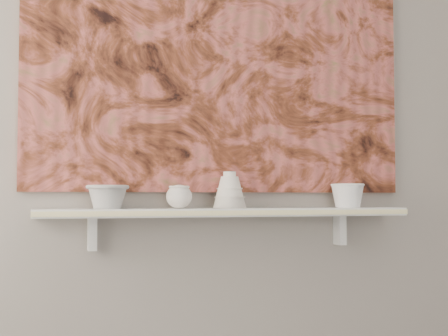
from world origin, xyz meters
name	(u,v)px	position (x,y,z in m)	size (l,w,h in m)	color
wall_back	(221,100)	(0.00, 1.60, 1.35)	(3.60, 3.60, 0.00)	gray
shelf	(228,212)	(0.00, 1.51, 0.92)	(1.40, 0.18, 0.03)	silver
shelf_stripe	(236,213)	(0.00, 1.41, 0.92)	(1.40, 0.01, 0.02)	#F4E9A3
bracket_left	(92,234)	(-0.49, 1.57, 0.84)	(0.03, 0.06, 0.12)	silver
bracket_right	(340,230)	(0.49, 1.57, 0.84)	(0.03, 0.06, 0.12)	silver
painting	(222,51)	(0.00, 1.59, 1.54)	(1.50, 0.03, 1.10)	brown
house_motif	(329,133)	(0.45, 1.57, 1.23)	(0.09, 0.00, 0.08)	black
bowl_grey	(107,196)	(-0.44, 1.51, 0.97)	(0.15, 0.15, 0.09)	#9D9D9A
cup_cream	(179,197)	(-0.19, 1.51, 0.97)	(0.09, 0.09, 0.09)	silver
bell_vessel	(230,190)	(0.01, 1.51, 1.00)	(0.12, 0.12, 0.14)	silver
bowl_white	(348,195)	(0.49, 1.51, 0.98)	(0.13, 0.13, 0.10)	silver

